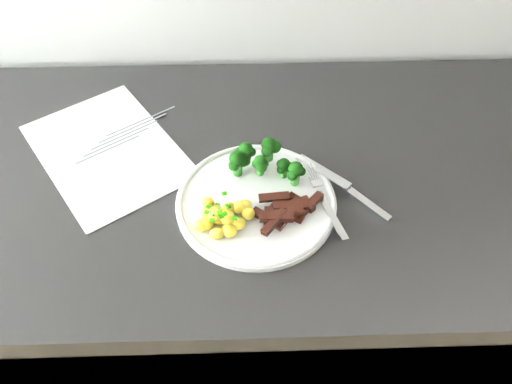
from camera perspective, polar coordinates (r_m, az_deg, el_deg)
The scene contains 8 objects.
counter at distance 1.24m, azimuth 0.51°, elevation -12.32°, with size 2.39×0.60×0.90m.
recipe_paper at distance 0.95m, azimuth -15.67°, elevation 4.33°, with size 0.34×0.36×0.00m.
plate at distance 0.83m, azimuth -0.00°, elevation -1.04°, with size 0.25×0.25×0.01m.
broccoli at distance 0.84m, azimuth 0.74°, elevation 3.56°, with size 0.12×0.08×0.05m.
potatoes at distance 0.79m, azimuth -3.57°, elevation -2.68°, with size 0.09×0.08×0.04m.
beef_strips at distance 0.80m, azimuth 3.24°, elevation -2.10°, with size 0.11×0.09×0.02m.
fork at distance 0.82m, azimuth 7.53°, elevation -1.21°, with size 0.05×0.16×0.01m.
knife at distance 0.85m, azimuth 10.49°, elevation -0.24°, with size 0.14×0.14×0.02m.
Camera 1 is at (0.06, 1.08, 1.54)m, focal length 37.18 mm.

